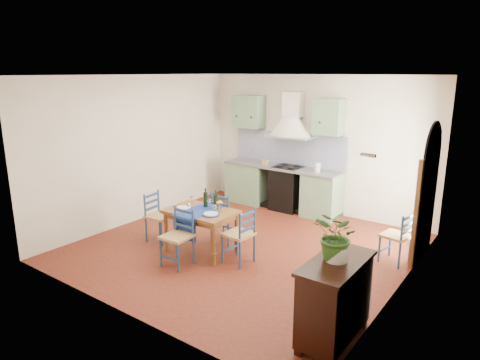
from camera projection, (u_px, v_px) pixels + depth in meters
name	position (u px, v px, depth m)	size (l,w,h in m)	color
floor	(244.00, 247.00, 7.17)	(5.00, 5.00, 0.00)	#4C1710
back_wall	(290.00, 160.00, 8.97)	(5.00, 0.96, 2.80)	silver
right_wall	(411.00, 190.00, 5.63)	(0.26, 5.00, 2.80)	silver
left_wall	(139.00, 149.00, 8.25)	(0.04, 5.00, 2.80)	silver
ceiling	(245.00, 75.00, 6.47)	(5.00, 5.00, 0.01)	white
dining_table	(201.00, 215.00, 6.84)	(1.13, 0.85, 1.02)	brown
chair_near	(178.00, 237.00, 6.41)	(0.42, 0.42, 0.87)	navy
chair_far	(225.00, 216.00, 7.29)	(0.43, 0.43, 0.89)	navy
chair_left	(159.00, 216.00, 7.35)	(0.43, 0.43, 0.85)	navy
chair_right	(240.00, 235.00, 6.47)	(0.43, 0.43, 0.87)	navy
chair_spare	(398.00, 237.00, 6.48)	(0.45, 0.45, 0.82)	navy
sideboard	(334.00, 298.00, 4.57)	(0.50, 1.05, 0.94)	black
potted_plant	(337.00, 237.00, 4.41)	(0.48, 0.41, 0.53)	#2F5A21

